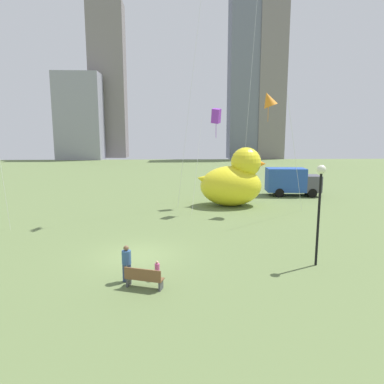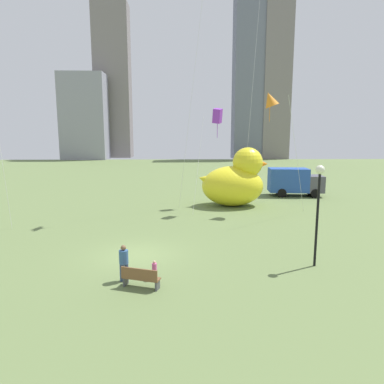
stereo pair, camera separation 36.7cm
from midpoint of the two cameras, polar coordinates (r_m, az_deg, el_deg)
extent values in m
plane|color=#617543|center=(19.00, -8.42, -10.14)|extent=(140.00, 140.00, 0.00)
cube|color=brown|center=(15.09, -7.59, -13.74)|extent=(1.67, 0.94, 0.06)
cube|color=brown|center=(14.83, -7.93, -13.11)|extent=(1.55, 0.57, 0.45)
cube|color=#47474C|center=(15.48, -10.10, -14.11)|extent=(0.19, 0.38, 0.39)
cube|color=#47474C|center=(14.92, -4.94, -14.93)|extent=(0.19, 0.38, 0.39)
cylinder|color=#38476B|center=(15.84, -10.73, -12.76)|extent=(0.18, 0.18, 0.80)
cylinder|color=#38476B|center=(15.81, -9.99, -12.78)|extent=(0.18, 0.18, 0.80)
cylinder|color=#33598C|center=(15.58, -10.44, -10.40)|extent=(0.40, 0.40, 0.60)
sphere|color=brown|center=(15.44, -10.48, -8.95)|extent=(0.23, 0.23, 0.23)
cylinder|color=silver|center=(15.86, -5.67, -13.34)|extent=(0.10, 0.10, 0.43)
cylinder|color=silver|center=(15.85, -5.27, -13.34)|extent=(0.10, 0.10, 0.43)
cylinder|color=#D85999|center=(15.71, -5.49, -12.08)|extent=(0.21, 0.21, 0.32)
sphere|color=#D8AD8C|center=(15.63, -5.51, -11.33)|extent=(0.12, 0.12, 0.12)
ellipsoid|color=yellow|center=(31.18, 6.97, 0.98)|extent=(5.44, 4.02, 3.55)
sphere|color=yellow|center=(31.16, 9.42, 4.79)|extent=(2.65, 2.65, 2.65)
cone|color=orange|center=(31.42, 11.55, 4.53)|extent=(1.19, 1.19, 1.19)
cone|color=yellow|center=(30.83, 2.64, 2.05)|extent=(1.62, 1.42, 1.71)
cylinder|color=black|center=(17.77, 20.32, -4.40)|extent=(0.12, 0.12, 4.54)
sphere|color=#EAEACC|center=(17.37, 20.78, 3.44)|extent=(0.42, 0.42, 0.42)
cube|color=#264CA5|center=(37.36, 15.71, 1.91)|extent=(4.09, 2.65, 2.40)
cube|color=#4C4C56|center=(38.06, 19.68, 1.30)|extent=(1.72, 2.43, 1.68)
cylinder|color=black|center=(38.13, 19.32, 0.05)|extent=(1.12, 2.47, 0.90)
cylinder|color=black|center=(37.37, 14.44, 0.11)|extent=(1.12, 2.47, 0.90)
cube|color=gray|center=(92.65, -17.10, 11.65)|extent=(10.98, 6.71, 21.00)
cube|color=gray|center=(99.36, -12.70, 17.05)|extent=(9.14, 6.09, 39.59)
cube|color=slate|center=(93.95, 9.82, 17.78)|extent=(9.07, 6.52, 40.19)
cube|color=gray|center=(95.28, 13.48, 16.96)|extent=(6.80, 7.38, 38.27)
cylinder|color=silver|center=(35.51, 10.08, 15.50)|extent=(1.95, 3.99, 20.31)
cylinder|color=silver|center=(27.75, 17.12, 5.24)|extent=(2.84, 3.74, 9.00)
cone|color=orange|center=(28.63, 13.02, 14.55)|extent=(1.49, 1.19, 1.42)
cylinder|color=orange|center=(28.56, 12.95, 12.76)|extent=(0.04, 0.04, 1.60)
cylinder|color=silver|center=(30.11, 0.65, 18.16)|extent=(2.56, 0.10, 21.78)
cylinder|color=silver|center=(28.59, 1.40, 4.51)|extent=(1.01, 2.98, 7.75)
cube|color=purple|center=(28.15, 4.56, 12.30)|extent=(0.84, 1.03, 1.26)
cylinder|color=purple|center=(28.12, 4.54, 10.46)|extent=(0.04, 0.04, 1.60)
camera|label=1|loc=(0.18, -89.53, 0.08)|focal=32.63mm
camera|label=2|loc=(0.18, 90.47, -0.08)|focal=32.63mm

